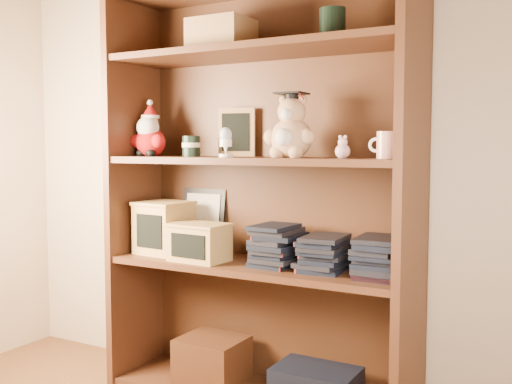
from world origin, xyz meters
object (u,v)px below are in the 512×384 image
Objects in this scene: bookcase at (262,202)px; teacher_mug at (387,145)px; treats_box at (164,227)px; grad_teddy_bear at (291,132)px.

teacher_mug is at bearing -5.77° from bookcase.
bookcase reaches higher than treats_box.
bookcase is 0.45m from treats_box.
teacher_mug is 0.99m from treats_box.
treats_box is (-0.43, -0.05, -0.12)m from bookcase.
grad_teddy_bear is 1.13× the size of treats_box.
grad_teddy_bear reaches higher than treats_box.
treats_box is at bearing -173.21° from bookcase.
treats_box is (-0.58, 0.01, -0.38)m from grad_teddy_bear.
bookcase is 0.55m from teacher_mug.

